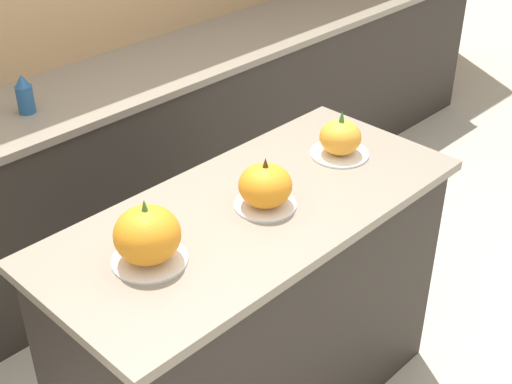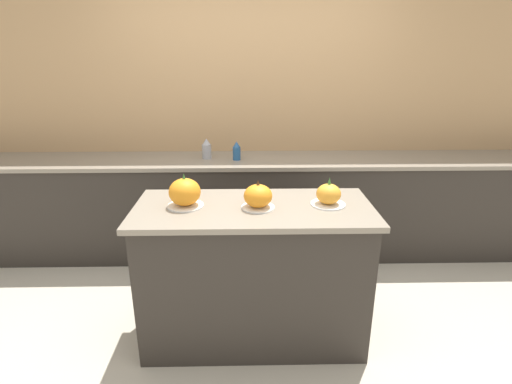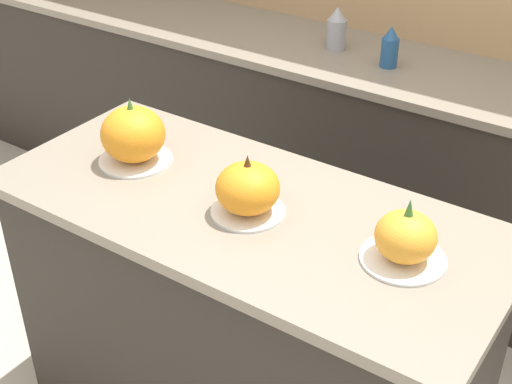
% 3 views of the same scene
% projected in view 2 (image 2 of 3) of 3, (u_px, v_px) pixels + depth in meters
% --- Properties ---
extents(ground_plane, '(12.00, 12.00, 0.00)m').
position_uv_depth(ground_plane, '(254.00, 333.00, 2.78)').
color(ground_plane, '#BCB29E').
extents(wall_back, '(8.00, 0.06, 2.50)m').
position_uv_depth(wall_back, '(251.00, 118.00, 3.82)').
color(wall_back, tan).
rests_on(wall_back, ground_plane).
extents(kitchen_island, '(1.48, 0.66, 0.95)m').
position_uv_depth(kitchen_island, '(254.00, 273.00, 2.62)').
color(kitchen_island, '#2D2823').
rests_on(kitchen_island, ground_plane).
extents(back_counter, '(6.00, 0.60, 0.93)m').
position_uv_depth(back_counter, '(252.00, 207.00, 3.77)').
color(back_counter, '#2D2823').
rests_on(back_counter, ground_plane).
extents(pumpkin_cake_left, '(0.22, 0.22, 0.21)m').
position_uv_depth(pumpkin_cake_left, '(185.00, 193.00, 2.44)').
color(pumpkin_cake_left, white).
rests_on(pumpkin_cake_left, kitchen_island).
extents(pumpkin_cake_center, '(0.20, 0.20, 0.18)m').
position_uv_depth(pumpkin_cake_center, '(258.00, 197.00, 2.41)').
color(pumpkin_cake_center, white).
rests_on(pumpkin_cake_center, kitchen_island).
extents(pumpkin_cake_right, '(0.22, 0.22, 0.18)m').
position_uv_depth(pumpkin_cake_right, '(329.00, 195.00, 2.47)').
color(pumpkin_cake_right, white).
rests_on(pumpkin_cake_right, kitchen_island).
extents(bottle_tall, '(0.08, 0.08, 0.18)m').
position_uv_depth(bottle_tall, '(207.00, 149.00, 3.60)').
color(bottle_tall, '#99999E').
rests_on(bottle_tall, back_counter).
extents(bottle_short, '(0.07, 0.07, 0.17)m').
position_uv_depth(bottle_short, '(237.00, 151.00, 3.56)').
color(bottle_short, '#235184').
rests_on(bottle_short, back_counter).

